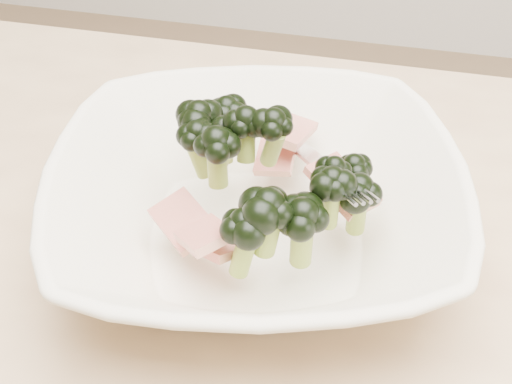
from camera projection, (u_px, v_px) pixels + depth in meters
broccoli_dish at (257, 201)px, 0.54m from camera, size 0.38×0.38×0.12m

